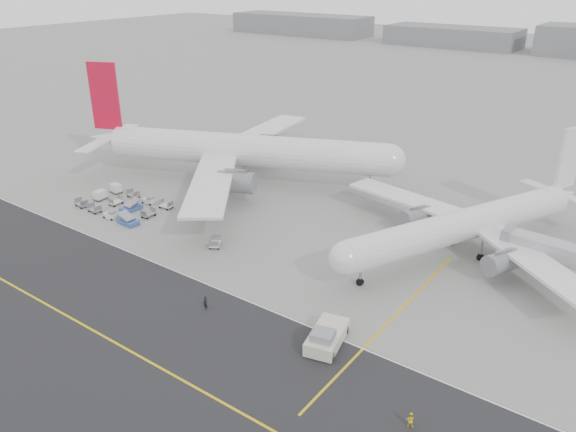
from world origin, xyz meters
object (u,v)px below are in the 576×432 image
Objects in this scene: pushback_tug at (327,337)px; ground_crew_a at (205,303)px; jet_bridge at (560,255)px; airliner_a at (240,150)px; ground_crew_b at (410,420)px; airliner_b at (468,224)px.

pushback_tug is 4.93× the size of ground_crew_a.
pushback_tug is 35.34m from jet_bridge.
airliner_a is 6.64× the size of pushback_tug.
airliner_a is 37.76× the size of ground_crew_b.
ground_crew_a is (-16.24, -2.85, -0.13)m from pushback_tug.
pushback_tug is at bearing -73.85° from airliner_b.
airliner_b is at bearing -98.27° from ground_crew_b.
pushback_tug reaches higher than ground_crew_b.
ground_crew_a is 1.15× the size of ground_crew_b.
airliner_a is at bearing -159.80° from airliner_b.
airliner_a reaches higher than ground_crew_a.
ground_crew_b is (-4.89, -36.31, -3.36)m from jet_bridge.
jet_bridge is 36.79m from ground_crew_b.
airliner_b is 27.89× the size of ground_crew_b.
pushback_tug reaches higher than ground_crew_a.
jet_bridge is (60.92, -5.16, -2.31)m from airliner_a.
airliner_a is at bearing 179.84° from jet_bridge.
ground_crew_b is at bearing -38.21° from pushback_tug.
airliner_b is at bearing -117.52° from airliner_a.
airliner_a is at bearing 132.31° from ground_crew_a.
jet_bridge is (17.99, 30.27, 3.10)m from pushback_tug.
airliner_a is 61.18m from jet_bridge.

